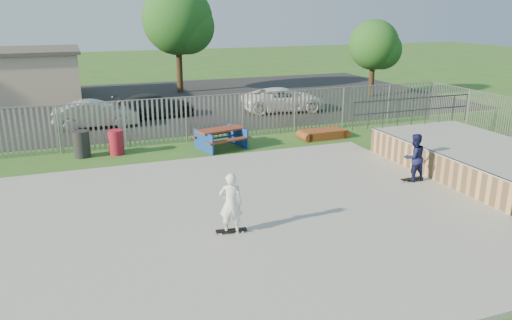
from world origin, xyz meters
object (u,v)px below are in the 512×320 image
object	(u,v)px
car_dark	(155,106)
tree_mid	(177,20)
car_silver	(96,114)
trash_bin_grey	(82,144)
skater_navy	(414,157)
car_white	(284,100)
picnic_table	(221,138)
funbox	(323,134)
skater_white	(231,203)
trash_bin_red	(116,142)
tree_right	(374,45)

from	to	relation	value
car_dark	tree_mid	bearing A→B (deg)	-27.35
tree_mid	car_silver	bearing A→B (deg)	-124.00
trash_bin_grey	skater_navy	distance (m)	12.54
car_silver	car_white	size ratio (longest dim) A/B	0.84
car_white	car_dark	bearing A→B (deg)	89.84
picnic_table	funbox	world-z (taller)	picnic_table
trash_bin_grey	skater_white	distance (m)	9.63
picnic_table	trash_bin_grey	bearing A→B (deg)	158.59
funbox	skater_white	bearing A→B (deg)	-131.82
car_silver	skater_white	distance (m)	14.32
picnic_table	car_dark	distance (m)	7.36
picnic_table	skater_white	xyz separation A→B (m)	(-2.23, -8.34, 0.52)
picnic_table	tree_mid	size ratio (longest dim) A/B	0.32
skater_navy	skater_white	distance (m)	7.10
car_dark	car_white	distance (m)	7.18
picnic_table	funbox	size ratio (longest dim) A/B	1.20
car_silver	skater_white	size ratio (longest dim) A/B	2.51
funbox	car_silver	bearing A→B (deg)	147.18
trash_bin_red	skater_navy	bearing A→B (deg)	-39.08
skater_navy	funbox	bearing A→B (deg)	-93.35
car_white	skater_white	world-z (taller)	skater_white
funbox	tree_mid	bearing A→B (deg)	100.95
skater_white	car_dark	bearing A→B (deg)	-74.31
trash_bin_grey	skater_navy	world-z (taller)	skater_navy
tree_right	skater_navy	bearing A→B (deg)	-118.54
trash_bin_red	car_white	bearing A→B (deg)	29.97
picnic_table	tree_mid	xyz separation A→B (m)	(1.50, 14.93, 4.49)
tree_right	skater_white	world-z (taller)	tree_right
car_white	tree_right	bearing A→B (deg)	-63.06
funbox	tree_mid	xyz separation A→B (m)	(-3.33, 14.91, 4.73)
trash_bin_grey	skater_navy	bearing A→B (deg)	-35.64
picnic_table	car_dark	xyz separation A→B (m)	(-1.52, 7.20, 0.21)
car_white	skater_white	xyz separation A→B (m)	(-7.82, -14.59, 0.27)
funbox	skater_white	world-z (taller)	skater_white
car_dark	tree_mid	world-z (taller)	tree_mid
tree_right	car_silver	bearing A→B (deg)	-169.95
tree_mid	tree_right	size ratio (longest dim) A/B	1.46
funbox	tree_mid	size ratio (longest dim) A/B	0.27
picnic_table	skater_navy	distance (m)	8.10
trash_bin_grey	tree_right	xyz separation A→B (m)	(18.63, 8.22, 2.83)
skater_navy	skater_white	world-z (taller)	same
car_dark	tree_right	world-z (taller)	tree_right
car_white	tree_right	xyz separation A→B (m)	(7.51, 2.66, 2.67)
trash_bin_grey	car_white	xyz separation A→B (m)	(11.12, 5.56, 0.16)
funbox	trash_bin_red	world-z (taller)	trash_bin_red
skater_navy	skater_white	xyz separation A→B (m)	(-6.88, -1.73, 0.00)
picnic_table	tree_right	size ratio (longest dim) A/B	0.47
trash_bin_red	car_silver	xyz separation A→B (m)	(-0.46, 5.17, 0.19)
car_silver	tree_mid	distance (m)	11.83
car_silver	skater_white	world-z (taller)	skater_white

